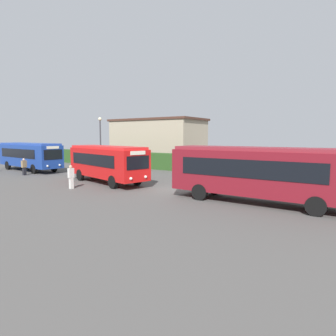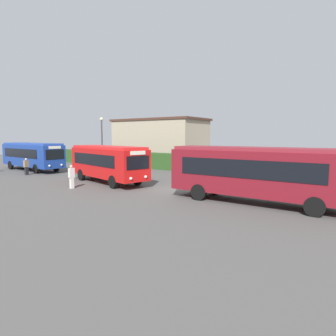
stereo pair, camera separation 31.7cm
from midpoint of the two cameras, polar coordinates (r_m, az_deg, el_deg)
ground_plane at (r=21.40m, az=0.79°, el=-4.33°), size 106.87×106.87×0.00m
bus_blue at (r=36.84m, az=-25.58°, el=2.34°), size 10.28×3.30×3.15m
bus_red at (r=25.05m, az=-12.19°, el=1.20°), size 9.11×4.47×3.09m
bus_maroon at (r=17.61m, az=16.69°, el=-0.65°), size 10.56×2.53×3.29m
person_center at (r=32.87m, az=-26.49°, el=0.28°), size 0.29×0.49×1.70m
person_right at (r=23.06m, az=-18.75°, el=-1.53°), size 0.30×0.43×1.77m
person_far at (r=19.76m, az=20.98°, el=-2.71°), size 0.41×0.54×1.87m
hedge_row at (r=30.64m, az=11.67°, el=0.54°), size 65.44×1.51×1.91m
depot_building at (r=43.48m, az=-2.20°, el=5.29°), size 13.45×7.29×6.41m
lamppost at (r=31.19m, az=-13.32°, el=5.52°), size 0.36×0.36×5.85m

